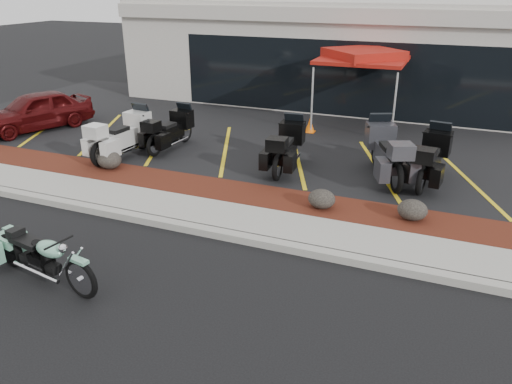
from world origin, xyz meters
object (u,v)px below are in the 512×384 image
at_px(touring_white, 141,126).
at_px(traffic_cone, 310,125).
at_px(hero_cruiser, 80,273).
at_px(popup_canopy, 363,57).
at_px(parked_car, 35,111).

distance_m(touring_white, traffic_cone, 5.35).
bearing_deg(touring_white, traffic_cone, -43.12).
height_order(hero_cruiser, popup_canopy, popup_canopy).
bearing_deg(popup_canopy, parked_car, 178.97).
bearing_deg(parked_car, popup_canopy, 45.85).
height_order(touring_white, popup_canopy, popup_canopy).
bearing_deg(hero_cruiser, parked_car, 147.48).
height_order(hero_cruiser, touring_white, touring_white).
relative_size(traffic_cone, popup_canopy, 0.13).
distance_m(touring_white, popup_canopy, 7.29).
bearing_deg(popup_canopy, traffic_cone, -162.51).
bearing_deg(traffic_cone, hero_cruiser, -94.65).
bearing_deg(touring_white, hero_cruiser, -148.11).
bearing_deg(touring_white, parked_car, 89.61).
relative_size(hero_cruiser, parked_car, 0.73).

